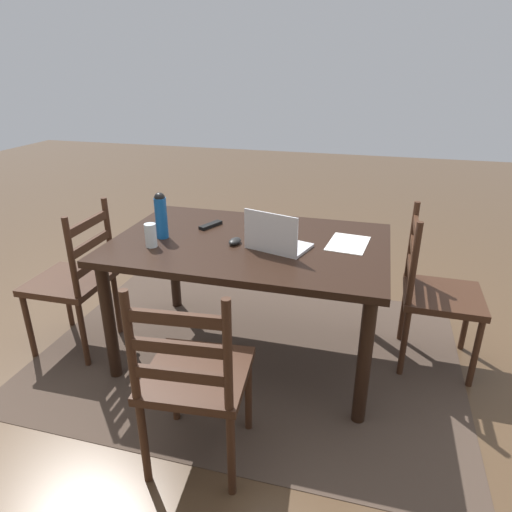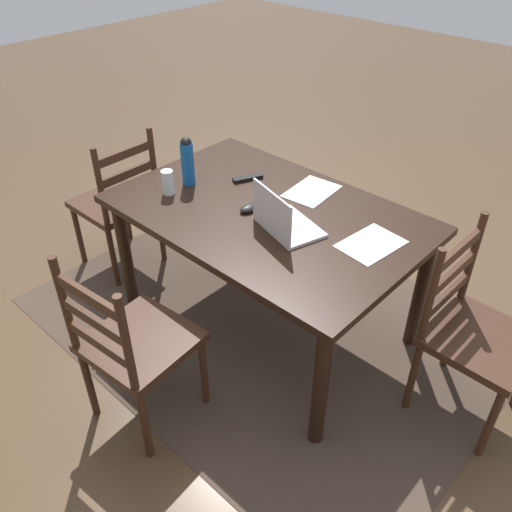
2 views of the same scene
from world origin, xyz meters
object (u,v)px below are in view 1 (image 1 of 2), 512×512
at_px(chair_right_far, 74,281).
at_px(tv_remote, 211,225).
at_px(dining_table, 250,255).
at_px(laptop, 276,240).
at_px(chair_far_head, 194,378).
at_px(water_bottle, 161,215).
at_px(computer_mouse, 235,241).
at_px(chair_left_near, 436,293).
at_px(drinking_glass, 151,235).

relative_size(chair_right_far, tv_remote, 5.59).
relative_size(dining_table, laptop, 4.23).
xyz_separation_m(chair_far_head, water_bottle, (0.51, -0.80, 0.44)).
bearing_deg(chair_far_head, tv_remote, -73.83).
relative_size(water_bottle, tv_remote, 1.59).
bearing_deg(dining_table, water_bottle, 8.83).
xyz_separation_m(chair_right_far, computer_mouse, (-1.00, -0.14, 0.31)).
relative_size(laptop, water_bottle, 1.37).
height_order(chair_far_head, chair_left_near, same).
relative_size(chair_right_far, computer_mouse, 9.50).
bearing_deg(chair_far_head, dining_table, -89.75).
bearing_deg(chair_right_far, tv_remote, -153.75).
relative_size(dining_table, chair_left_near, 1.65).
bearing_deg(drinking_glass, dining_table, -156.02).
bearing_deg(dining_table, tv_remote, -30.01).
xyz_separation_m(chair_far_head, tv_remote, (0.31, -1.06, 0.31)).
height_order(chair_right_far, water_bottle, water_bottle).
distance_m(chair_far_head, chair_right_far, 1.27).
bearing_deg(tv_remote, chair_left_near, 24.86).
distance_m(chair_far_head, chair_left_near, 1.52).
bearing_deg(tv_remote, computer_mouse, -22.21).
height_order(dining_table, laptop, laptop).
bearing_deg(laptop, tv_remote, -29.02).
bearing_deg(tv_remote, laptop, -5.42).
bearing_deg(drinking_glass, chair_right_far, -2.04).
bearing_deg(chair_far_head, laptop, -102.05).
bearing_deg(chair_far_head, computer_mouse, -84.98).
xyz_separation_m(chair_left_near, computer_mouse, (1.14, 0.27, 0.31)).
distance_m(chair_left_near, water_bottle, 1.66).
xyz_separation_m(dining_table, chair_left_near, (-1.07, -0.21, -0.21)).
bearing_deg(drinking_glass, tv_remote, -116.75).
distance_m(water_bottle, computer_mouse, 0.46).
bearing_deg(chair_right_far, chair_far_head, 147.74).
distance_m(laptop, tv_remote, 0.55).
bearing_deg(chair_right_far, computer_mouse, -172.21).
bearing_deg(computer_mouse, dining_table, -125.83).
xyz_separation_m(water_bottle, computer_mouse, (-0.44, -0.01, -0.12)).
relative_size(chair_left_near, water_bottle, 3.52).
xyz_separation_m(laptop, tv_remote, (0.48, -0.26, -0.05)).
relative_size(chair_far_head, laptop, 2.57).
bearing_deg(drinking_glass, water_bottle, -88.93).
bearing_deg(chair_right_far, chair_left_near, -169.19).
bearing_deg(dining_table, computer_mouse, 44.56).
bearing_deg(computer_mouse, drinking_glass, 29.45).
height_order(laptop, drinking_glass, laptop).
relative_size(laptop, drinking_glass, 2.79).
distance_m(dining_table, laptop, 0.24).
distance_m(dining_table, chair_far_head, 0.91).
height_order(laptop, water_bottle, water_bottle).
relative_size(dining_table, drinking_glass, 11.82).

